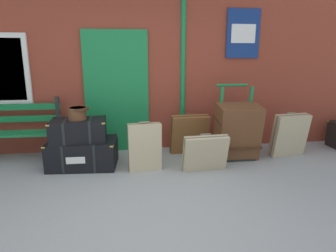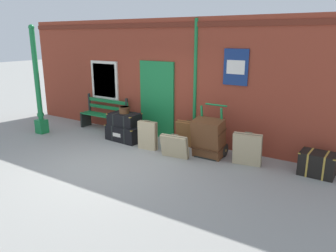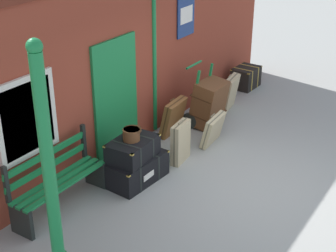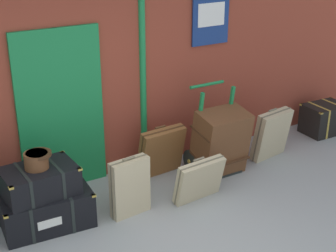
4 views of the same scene
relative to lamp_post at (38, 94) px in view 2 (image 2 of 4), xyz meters
name	(u,v)px [view 2 (image 2 of 4)]	position (x,y,z in m)	size (l,w,h in m)	color
ground_plane	(107,166)	(3.37, -0.87, -1.16)	(60.00, 60.00, 0.00)	gray
brick_facade	(170,80)	(3.35, 1.73, 0.43)	(10.40, 0.35, 3.20)	brown
lamp_post	(38,94)	(0.00, 0.00, 0.00)	(0.28, 0.28, 3.05)	#197A3D
platform_bench	(105,115)	(1.28, 1.29, -0.72)	(1.60, 0.43, 1.01)	#197A3D
steamer_trunk_base	(126,132)	(2.51, 0.82, -0.95)	(1.05, 0.72, 0.43)	black
steamer_trunk_middle	(124,119)	(2.47, 0.81, -0.58)	(0.83, 0.58, 0.33)	black
round_hatbox	(124,110)	(2.47, 0.82, -0.32)	(0.31, 0.28, 0.18)	brown
porters_trolley	(211,144)	(4.97, 1.00, -0.89)	(0.71, 0.56, 1.21)	black
large_brown_trunk	(208,138)	(4.97, 0.83, -0.70)	(0.70, 0.57, 0.94)	brown
suitcase_caramel	(148,135)	(3.45, 0.53, -0.81)	(0.50, 0.20, 0.75)	tan
suitcase_cream	(247,149)	(5.90, 0.84, -0.80)	(0.65, 0.36, 0.76)	tan
suitcase_charcoal	(189,134)	(4.26, 1.20, -0.82)	(0.67, 0.34, 0.71)	brown
suitcase_tan	(174,146)	(4.33, 0.38, -0.89)	(0.68, 0.30, 0.57)	tan
corner_trunk	(317,164)	(7.29, 1.12, -0.92)	(0.71, 0.52, 0.49)	black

